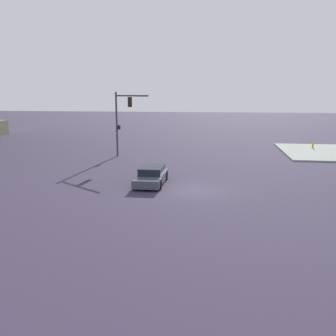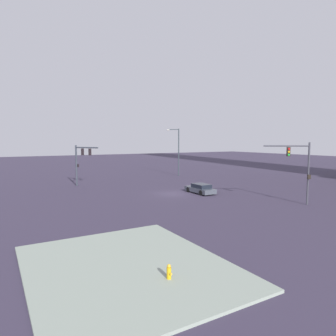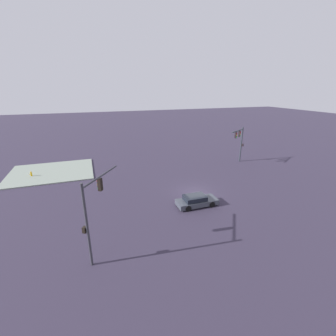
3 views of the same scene
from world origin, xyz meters
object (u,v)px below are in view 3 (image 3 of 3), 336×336
Objects in this scene: traffic_signal_near_corner at (93,207)px; sedan_car_approaching at (196,201)px; fire_hydrant_on_curb at (31,174)px; traffic_signal_opposite_side at (240,140)px.

sedan_car_approaching is at bearing -30.65° from traffic_signal_near_corner.
fire_hydrant_on_curb is (18.65, -15.51, -0.09)m from sedan_car_approaching.
sedan_car_approaching is at bearing 140.24° from fire_hydrant_on_curb.
fire_hydrant_on_curb is at bearing -38.46° from traffic_signal_opposite_side.
traffic_signal_opposite_side is (-23.97, -16.28, -0.25)m from traffic_signal_near_corner.
traffic_signal_opposite_side is 32.49m from fire_hydrant_on_curb.
traffic_signal_opposite_side is at bearing -20.90° from traffic_signal_near_corner.
traffic_signal_opposite_side is 8.38× the size of fire_hydrant_on_curb.
traffic_signal_near_corner reaches higher than sedan_car_approaching.
traffic_signal_near_corner is at bearing 111.69° from fire_hydrant_on_curb.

